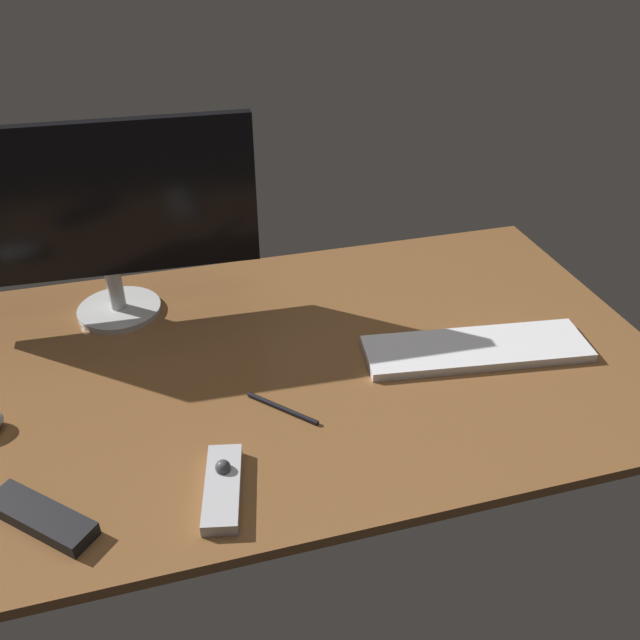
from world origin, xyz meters
TOP-DOWN VIEW (x-y plane):
  - desk at (0.00, 0.00)cm, footprint 140.00×84.00cm
  - monitor at (-32.57, 26.23)cm, footprint 61.24×17.42cm
  - keyboard at (34.34, -7.30)cm, footprint 45.05×18.12cm
  - media_remote at (-18.70, -29.61)cm, footprint 8.51×17.03cm
  - tv_remote at (-44.71, -28.49)cm, footprint 16.39×15.86cm
  - pen at (-5.94, -13.85)cm, footprint 10.54×11.25cm

SIDE VIEW (x-z plane):
  - desk at x=0.00cm, z-range 0.00..2.00cm
  - pen at x=-5.94cm, z-range 2.00..2.85cm
  - keyboard at x=34.34cm, z-range 2.00..3.78cm
  - tv_remote at x=-44.71cm, z-range 2.00..4.29cm
  - media_remote at x=-18.70cm, z-range 1.29..5.03cm
  - monitor at x=-32.57cm, z-range 4.71..45.68cm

